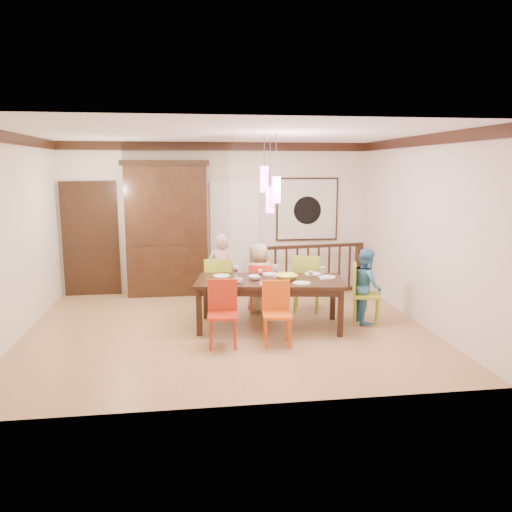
{
  "coord_description": "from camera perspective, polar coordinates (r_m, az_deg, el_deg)",
  "views": [
    {
      "loc": [
        -0.58,
        -7.26,
        2.41
      ],
      "look_at": [
        0.46,
        0.25,
        1.07
      ],
      "focal_mm": 35.0,
      "sensor_mm": 36.0,
      "label": 1
    }
  ],
  "objects": [
    {
      "name": "chair_near_left",
      "position": [
        6.81,
        -3.84,
        -6.17
      ],
      "size": [
        0.44,
        0.44,
        0.9
      ],
      "rotation": [
        0.0,
        0.0,
        -0.07
      ],
      "color": "#A82810",
      "rests_on": "floor"
    },
    {
      "name": "plate_far_right",
      "position": [
        7.97,
        6.52,
        -2.03
      ],
      "size": [
        0.26,
        0.26,
        0.01
      ],
      "primitive_type": "cylinder",
      "color": "white",
      "rests_on": "dining_table"
    },
    {
      "name": "panel_door",
      "position": [
        9.98,
        -18.34,
        1.67
      ],
      "size": [
        1.04,
        0.07,
        2.24
      ],
      "primitive_type": "cube",
      "color": "black",
      "rests_on": "wall_back"
    },
    {
      "name": "chair_far_right",
      "position": [
        8.51,
        5.81,
        -2.56
      ],
      "size": [
        0.56,
        0.56,
        0.99
      ],
      "rotation": [
        0.0,
        0.0,
        2.82
      ],
      "color": "#90AD2B",
      "rests_on": "floor"
    },
    {
      "name": "serving_bowl",
      "position": [
        7.54,
        3.45,
        -2.41
      ],
      "size": [
        0.4,
        0.4,
        0.08
      ],
      "primitive_type": "imported",
      "rotation": [
        0.0,
        0.0,
        0.25
      ],
      "color": "yellow",
      "rests_on": "dining_table"
    },
    {
      "name": "dining_table",
      "position": [
        7.58,
        1.56,
        -3.28
      ],
      "size": [
        2.33,
        1.33,
        0.75
      ],
      "rotation": [
        0.0,
        0.0,
        -0.16
      ],
      "color": "black",
      "rests_on": "floor"
    },
    {
      "name": "china_hutch",
      "position": [
        9.64,
        -10.13,
        3.12
      ],
      "size": [
        1.62,
        0.46,
        2.56
      ],
      "color": "black",
      "rests_on": "floor"
    },
    {
      "name": "cup_right",
      "position": [
        7.79,
        6.25,
        -2.04
      ],
      "size": [
        0.12,
        0.12,
        0.08
      ],
      "primitive_type": "imported",
      "rotation": [
        0.0,
        0.0,
        -0.38
      ],
      "color": "silver",
      "rests_on": "dining_table"
    },
    {
      "name": "plate_near_mid",
      "position": [
        7.31,
        5.26,
        -3.1
      ],
      "size": [
        0.26,
        0.26,
        0.01
      ],
      "primitive_type": "cylinder",
      "color": "white",
      "rests_on": "dining_table"
    },
    {
      "name": "pendant_cluster",
      "position": [
        7.38,
        1.61,
        7.64
      ],
      "size": [
        0.27,
        0.21,
        1.14
      ],
      "color": "#FF4CB7",
      "rests_on": "ceiling"
    },
    {
      "name": "painting",
      "position": [
        10.05,
        5.86,
        5.33
      ],
      "size": [
        1.25,
        0.06,
        1.25
      ],
      "color": "black",
      "rests_on": "wall_back"
    },
    {
      "name": "wine_glass_b",
      "position": [
        7.7,
        2.17,
        -1.72
      ],
      "size": [
        0.08,
        0.08,
        0.19
      ],
      "primitive_type": null,
      "color": "silver",
      "rests_on": "dining_table"
    },
    {
      "name": "chair_near_mid",
      "position": [
        6.89,
        2.42,
        -6.12
      ],
      "size": [
        0.43,
        0.43,
        0.87
      ],
      "rotation": [
        0.0,
        0.0,
        -0.09
      ],
      "color": "#CE500E",
      "rests_on": "floor"
    },
    {
      "name": "wall_back",
      "position": [
        9.83,
        -4.49,
        4.38
      ],
      "size": [
        6.0,
        0.0,
        6.0
      ],
      "primitive_type": "plane",
      "rotation": [
        1.57,
        0.0,
        0.0
      ],
      "color": "silver",
      "rests_on": "floor"
    },
    {
      "name": "person_end_right",
      "position": [
        8.04,
        12.44,
        -3.33
      ],
      "size": [
        0.45,
        0.58,
        1.18
      ],
      "primitive_type": "imported",
      "rotation": [
        0.0,
        0.0,
        1.56
      ],
      "color": "teal",
      "rests_on": "floor"
    },
    {
      "name": "plate_far_left",
      "position": [
        7.79,
        -3.94,
        -2.27
      ],
      "size": [
        0.26,
        0.26,
        0.01
      ],
      "primitive_type": "cylinder",
      "color": "white",
      "rests_on": "dining_table"
    },
    {
      "name": "wine_glass_d",
      "position": [
        7.61,
        7.66,
        -1.96
      ],
      "size": [
        0.08,
        0.08,
        0.19
      ],
      "primitive_type": null,
      "color": "silver",
      "rests_on": "dining_table"
    },
    {
      "name": "plate_near_left",
      "position": [
        7.23,
        -3.53,
        -3.23
      ],
      "size": [
        0.26,
        0.26,
        0.01
      ],
      "primitive_type": "cylinder",
      "color": "white",
      "rests_on": "dining_table"
    },
    {
      "name": "cup_left",
      "position": [
        7.28,
        -1.95,
        -2.84
      ],
      "size": [
        0.13,
        0.13,
        0.09
      ],
      "primitive_type": "imported",
      "rotation": [
        0.0,
        0.0,
        0.19
      ],
      "color": "silver",
      "rests_on": "dining_table"
    },
    {
      "name": "white_doorway",
      "position": [
        9.87,
        -2.42,
        2.08
      ],
      "size": [
        0.97,
        0.05,
        2.22
      ],
      "primitive_type": "cube",
      "color": "silver",
      "rests_on": "wall_back"
    },
    {
      "name": "balustrade",
      "position": [
        9.69,
        5.95,
        -1.41
      ],
      "size": [
        2.29,
        0.36,
        0.96
      ],
      "rotation": [
        0.0,
        0.0,
        0.12
      ],
      "color": "black",
      "rests_on": "floor"
    },
    {
      "name": "person_far_left",
      "position": [
        8.38,
        -3.89,
        -2.0
      ],
      "size": [
        0.57,
        0.46,
        1.34
      ],
      "primitive_type": "imported",
      "rotation": [
        0.0,
        0.0,
        2.81
      ],
      "color": "#D6A3A7",
      "rests_on": "floor"
    },
    {
      "name": "floor",
      "position": [
        7.68,
        -3.2,
        -8.31
      ],
      "size": [
        6.0,
        6.0,
        0.0
      ],
      "primitive_type": "plane",
      "color": "#AB8053",
      "rests_on": "ground"
    },
    {
      "name": "wine_glass_c",
      "position": [
        7.32,
        0.52,
        -2.33
      ],
      "size": [
        0.08,
        0.08,
        0.19
      ],
      "primitive_type": null,
      "color": "#590C19",
      "rests_on": "dining_table"
    },
    {
      "name": "wall_left",
      "position": [
        7.72,
        -26.11,
        1.83
      ],
      "size": [
        0.0,
        5.0,
        5.0
      ],
      "primitive_type": "plane",
      "rotation": [
        1.57,
        0.0,
        1.57
      ],
      "color": "silver",
      "rests_on": "floor"
    },
    {
      "name": "small_bowl",
      "position": [
        7.53,
        -0.11,
        -2.49
      ],
      "size": [
        0.23,
        0.23,
        0.06
      ],
      "primitive_type": "imported",
      "rotation": [
        0.0,
        0.0,
        -0.15
      ],
      "color": "white",
      "rests_on": "dining_table"
    },
    {
      "name": "plate_end_right",
      "position": [
        7.75,
        8.16,
        -2.4
      ],
      "size": [
        0.26,
        0.26,
        0.01
      ],
      "primitive_type": "cylinder",
      "color": "white",
      "rests_on": "dining_table"
    },
    {
      "name": "plate_far_mid",
      "position": [
        7.89,
        1.71,
        -2.08
      ],
      "size": [
        0.26,
        0.26,
        0.01
      ],
      "primitive_type": "cylinder",
      "color": "white",
      "rests_on": "dining_table"
    },
    {
      "name": "chair_far_mid",
      "position": [
        8.32,
        0.77,
        -3.34
      ],
      "size": [
        0.5,
        0.5,
        0.85
      ],
      "rotation": [
        0.0,
        0.0,
        2.74
      ],
      "color": "red",
      "rests_on": "floor"
    },
    {
      "name": "person_far_mid",
      "position": [
        8.41,
        0.39,
        -2.49
      ],
      "size": [
        0.63,
        0.46,
        1.18
      ],
      "primitive_type": "imported",
      "rotation": [
        0.0,
        0.0,
        3.31
      ],
      "color": "#B8AF8B",
      "rests_on": "floor"
    },
    {
      "name": "ceiling",
      "position": [
        7.3,
        -3.43,
        13.84
      ],
      "size": [
        6.0,
        6.0,
        0.0
      ],
      "primitive_type": "plane",
      "rotation": [
        3.14,
        0.0,
        0.0
      ],
      "color": "white",
      "rests_on": "wall_back"
    },
    {
      "name": "wine_glass_a",
      "position": [
        7.6,
        -2.31,
        -1.88
      ],
      "size": [
        0.08,
        0.08,
        0.19
      ],
      "primitive_type": null,
      "color": "#590C19",
      "rests_on": "dining_table"
    },
    {
      "name": "napkin",
      "position": [
        7.17,
        1.16,
        -3.32
      ],
      "size": [
        0.18,
        0.14,
        0.01
      ],
      "primitive_type": "cube",
      "color": "#D83359",
      "rests_on": "dining_table"
    },
    {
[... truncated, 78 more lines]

